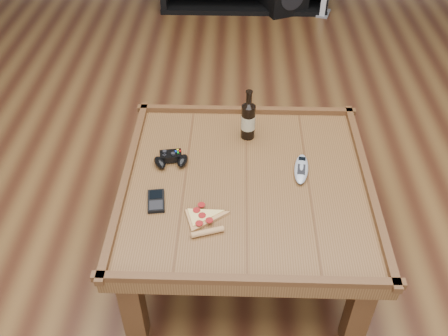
{
  "coord_description": "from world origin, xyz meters",
  "views": [
    {
      "loc": [
        -0.05,
        -1.47,
        1.82
      ],
      "look_at": [
        -0.09,
        0.0,
        0.52
      ],
      "focal_mm": 40.0,
      "sensor_mm": 36.0,
      "label": 1
    }
  ],
  "objects_px": {
    "pizza_slice": "(203,219)",
    "game_console": "(325,3)",
    "smartphone": "(156,201)",
    "coffee_table": "(246,192)",
    "game_controller": "(171,159)",
    "beer_bottle": "(248,119)",
    "remote_control": "(301,169)"
  },
  "relations": [
    {
      "from": "game_controller",
      "to": "pizza_slice",
      "type": "bearing_deg",
      "value": -73.85
    },
    {
      "from": "smartphone",
      "to": "game_controller",
      "type": "bearing_deg",
      "value": 74.01
    },
    {
      "from": "beer_bottle",
      "to": "pizza_slice",
      "type": "xyz_separation_m",
      "value": [
        -0.17,
        -0.51,
        -0.09
      ]
    },
    {
      "from": "coffee_table",
      "to": "smartphone",
      "type": "relative_size",
      "value": 8.22
    },
    {
      "from": "beer_bottle",
      "to": "pizza_slice",
      "type": "distance_m",
      "value": 0.55
    },
    {
      "from": "smartphone",
      "to": "remote_control",
      "type": "bearing_deg",
      "value": 10.96
    },
    {
      "from": "pizza_slice",
      "to": "game_console",
      "type": "relative_size",
      "value": 1.13
    },
    {
      "from": "coffee_table",
      "to": "game_controller",
      "type": "relative_size",
      "value": 6.48
    },
    {
      "from": "pizza_slice",
      "to": "beer_bottle",
      "type": "bearing_deg",
      "value": 54.32
    },
    {
      "from": "beer_bottle",
      "to": "game_console",
      "type": "bearing_deg",
      "value": 73.67
    },
    {
      "from": "game_controller",
      "to": "pizza_slice",
      "type": "distance_m",
      "value": 0.36
    },
    {
      "from": "game_controller",
      "to": "game_console",
      "type": "distance_m",
      "value": 2.69
    },
    {
      "from": "smartphone",
      "to": "remote_control",
      "type": "xyz_separation_m",
      "value": [
        0.57,
        0.2,
        0.01
      ]
    },
    {
      "from": "remote_control",
      "to": "game_console",
      "type": "height_order",
      "value": "remote_control"
    },
    {
      "from": "game_controller",
      "to": "smartphone",
      "type": "height_order",
      "value": "game_controller"
    },
    {
      "from": "beer_bottle",
      "to": "game_console",
      "type": "height_order",
      "value": "beer_bottle"
    },
    {
      "from": "remote_control",
      "to": "game_console",
      "type": "bearing_deg",
      "value": 87.49
    },
    {
      "from": "smartphone",
      "to": "game_console",
      "type": "relative_size",
      "value": 0.58
    },
    {
      "from": "coffee_table",
      "to": "pizza_slice",
      "type": "height_order",
      "value": "coffee_table"
    },
    {
      "from": "coffee_table",
      "to": "pizza_slice",
      "type": "bearing_deg",
      "value": -127.19
    },
    {
      "from": "smartphone",
      "to": "beer_bottle",
      "type": "bearing_deg",
      "value": 42.15
    },
    {
      "from": "coffee_table",
      "to": "game_console",
      "type": "relative_size",
      "value": 4.72
    },
    {
      "from": "beer_bottle",
      "to": "remote_control",
      "type": "xyz_separation_m",
      "value": [
        0.22,
        -0.23,
        -0.08
      ]
    },
    {
      "from": "coffee_table",
      "to": "game_console",
      "type": "xyz_separation_m",
      "value": [
        0.68,
        2.58,
        -0.29
      ]
    },
    {
      "from": "game_controller",
      "to": "pizza_slice",
      "type": "xyz_separation_m",
      "value": [
        0.15,
        -0.32,
        -0.01
      ]
    },
    {
      "from": "remote_control",
      "to": "game_console",
      "type": "distance_m",
      "value": 2.58
    },
    {
      "from": "game_controller",
      "to": "game_console",
      "type": "relative_size",
      "value": 0.73
    },
    {
      "from": "coffee_table",
      "to": "smartphone",
      "type": "bearing_deg",
      "value": -160.14
    },
    {
      "from": "smartphone",
      "to": "game_console",
      "type": "bearing_deg",
      "value": 61.37
    },
    {
      "from": "coffee_table",
      "to": "game_console",
      "type": "height_order",
      "value": "coffee_table"
    },
    {
      "from": "pizza_slice",
      "to": "smartphone",
      "type": "height_order",
      "value": "pizza_slice"
    },
    {
      "from": "beer_bottle",
      "to": "game_console",
      "type": "distance_m",
      "value": 2.42
    }
  ]
}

